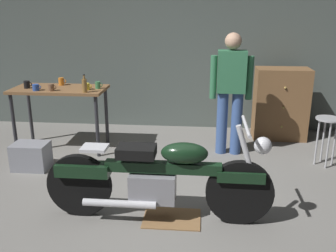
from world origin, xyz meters
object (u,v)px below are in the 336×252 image
at_px(shop_stool, 327,129).
at_px(mug_yellow_tall, 87,86).
at_px(motorcycle, 160,177).
at_px(person_standing, 231,89).
at_px(storage_bin, 31,156).
at_px(mug_green_speckled, 98,85).
at_px(mug_black_matte, 27,85).
at_px(mug_orange_travel, 61,81).
at_px(bottle, 84,85).
at_px(mug_blue_enamel, 36,87).
at_px(mug_brown_stoneware, 51,87).
at_px(wooden_dresser, 281,104).

bearing_deg(shop_stool, mug_yellow_tall, 176.42).
bearing_deg(mug_yellow_tall, motorcycle, -55.15).
relative_size(person_standing, storage_bin, 3.80).
xyz_separation_m(mug_green_speckled, mug_black_matte, (-0.99, -0.06, 0.00)).
bearing_deg(mug_yellow_tall, mug_black_matte, 178.57).
bearing_deg(person_standing, mug_orange_travel, -1.69).
bearing_deg(bottle, shop_stool, -0.64).
bearing_deg(mug_green_speckled, storage_bin, -133.40).
relative_size(motorcycle, mug_yellow_tall, 18.13).
height_order(mug_blue_enamel, mug_orange_travel, mug_orange_travel).
height_order(mug_blue_enamel, mug_black_matte, mug_black_matte).
relative_size(person_standing, mug_black_matte, 14.14).
distance_m(shop_stool, mug_yellow_tall, 3.23).
height_order(motorcycle, mug_brown_stoneware, motorcycle).
height_order(shop_stool, mug_black_matte, mug_black_matte).
bearing_deg(mug_blue_enamel, storage_bin, -80.42).
bearing_deg(mug_brown_stoneware, person_standing, 5.38).
xyz_separation_m(wooden_dresser, mug_blue_enamel, (-3.46, -0.97, 0.39)).
xyz_separation_m(mug_green_speckled, bottle, (-0.11, -0.25, 0.05)).
relative_size(motorcycle, person_standing, 1.31).
distance_m(wooden_dresser, storage_bin, 3.71).
distance_m(shop_stool, storage_bin, 3.80).
distance_m(shop_stool, wooden_dresser, 1.12).
xyz_separation_m(person_standing, mug_brown_stoneware, (-2.41, -0.23, 0.02)).
xyz_separation_m(shop_stool, mug_yellow_tall, (-3.19, 0.20, 0.45)).
relative_size(shop_stool, bottle, 2.66).
bearing_deg(mug_black_matte, mug_orange_travel, 31.19).
relative_size(motorcycle, wooden_dresser, 1.99).
xyz_separation_m(shop_stool, bottle, (-3.16, 0.04, 0.50)).
xyz_separation_m(storage_bin, mug_green_speckled, (0.71, 0.75, 0.78)).
height_order(motorcycle, mug_green_speckled, mug_green_speckled).
xyz_separation_m(wooden_dresser, mug_green_speckled, (-2.65, -0.77, 0.40)).
height_order(shop_stool, mug_blue_enamel, mug_blue_enamel).
bearing_deg(motorcycle, person_standing, 67.71).
bearing_deg(mug_black_matte, shop_stool, -3.13).
distance_m(mug_yellow_tall, bottle, 0.17).
xyz_separation_m(person_standing, shop_stool, (1.23, -0.32, -0.43)).
xyz_separation_m(motorcycle, shop_stool, (1.99, 1.52, 0.05)).
bearing_deg(mug_orange_travel, motorcycle, -50.29).
xyz_separation_m(motorcycle, mug_orange_travel, (-1.65, 1.98, 0.51)).
relative_size(mug_black_matte, bottle, 0.49).
height_order(shop_stool, mug_green_speckled, mug_green_speckled).
bearing_deg(mug_yellow_tall, bottle, -81.24).
bearing_deg(motorcycle, mug_green_speckled, 120.86).
xyz_separation_m(mug_green_speckled, mug_orange_travel, (-0.59, 0.18, 0.01)).
bearing_deg(motorcycle, bottle, 127.43).
distance_m(wooden_dresser, mug_brown_stoneware, 3.41).
bearing_deg(mug_orange_travel, mug_black_matte, -148.81).
relative_size(wooden_dresser, mug_green_speckled, 10.63).
xyz_separation_m(mug_black_matte, mug_yellow_tall, (0.85, -0.02, -0.01)).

